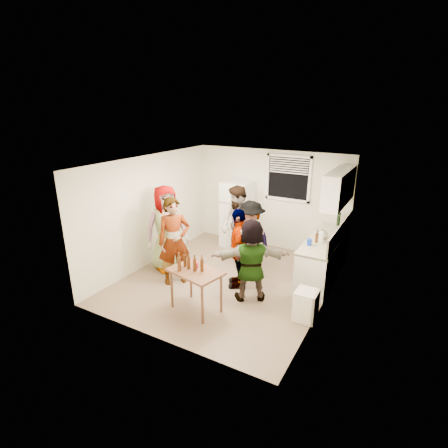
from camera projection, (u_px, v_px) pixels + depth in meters
The scene contains 23 objects.
room at pixel (227, 280), 7.40m from camera, with size 4.00×4.50×2.50m, color silver, non-canonical shape.
window at pixel (288, 178), 8.42m from camera, with size 1.12×0.10×1.06m, color white, non-canonical shape.
refrigerator at pixel (237, 214), 9.03m from camera, with size 0.70×0.70×1.70m, color white.
counter_lower at pixel (323, 258), 7.42m from camera, with size 0.60×2.20×0.86m, color white.
countertop at pixel (325, 239), 7.28m from camera, with size 0.64×2.22×0.04m, color beige.
backsplash at pixel (340, 232), 7.08m from camera, with size 0.03×2.20×0.36m, color beige.
upper_cabinets at pixel (339, 187), 7.04m from camera, with size 0.34×1.60×0.70m, color white.
kettle at pixel (322, 239), 7.23m from camera, with size 0.25×0.21×0.21m, color silver, non-canonical shape.
paper_towel at pixel (321, 242), 7.02m from camera, with size 0.11×0.11×0.23m, color white.
wine_bottle at pixel (338, 225), 8.02m from camera, with size 0.08×0.08×0.31m, color black.
beer_bottle_counter at pixel (316, 242), 7.03m from camera, with size 0.05×0.05×0.20m, color #47230C.
blue_cup at pixel (309, 245), 6.89m from camera, with size 0.10×0.10×0.13m, color #1235CF.
picture_frame at pixel (341, 230), 7.50m from camera, with size 0.02×0.19×0.16m, color gold.
trash_bin at pixel (306, 306), 5.98m from camera, with size 0.37×0.37×0.54m, color white.
serving_table at pixel (197, 309), 6.35m from camera, with size 0.92×0.62×0.78m, color brown, non-canonical shape.
beer_bottle_table at pixel (180, 271), 6.09m from camera, with size 0.07×0.07×0.25m, color #47230C.
red_cup at pixel (196, 268), 6.21m from camera, with size 0.08×0.08×0.11m, color red.
guest_grey at pixel (169, 268), 7.95m from camera, with size 0.94×1.92×0.61m, color gray.
guest_stripe at pixel (176, 282), 7.35m from camera, with size 0.66×1.82×0.44m, color #141933.
guest_back_left at pixel (237, 263), 8.22m from camera, with size 0.89×1.83×0.69m, color #4E3721.
guest_back_right at pixel (250, 271), 7.82m from camera, with size 1.05×1.62×0.60m, color #404045.
guest_black at pixel (238, 285), 7.21m from camera, with size 0.96×1.64×0.40m, color black.
guest_orange at pixel (250, 298), 6.72m from camera, with size 1.48×1.60×0.47m, color #B87B35.
Camera 1 is at (3.18, -5.80, 3.52)m, focal length 28.00 mm.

